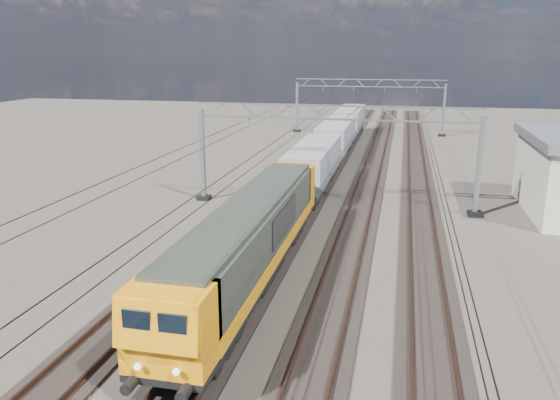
% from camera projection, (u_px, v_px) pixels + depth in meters
% --- Properties ---
extents(ground, '(160.00, 160.00, 0.00)m').
position_uv_depth(ground, '(324.00, 224.00, 34.48)').
color(ground, '#29241F').
rests_on(ground, ground).
extents(track_outer_west, '(2.60, 140.00, 0.30)m').
position_uv_depth(track_outer_west, '(233.00, 217.00, 35.73)').
color(track_outer_west, black).
rests_on(track_outer_west, ground).
extents(track_loco, '(2.60, 140.00, 0.30)m').
position_uv_depth(track_loco, '(293.00, 221.00, 34.88)').
color(track_loco, black).
rests_on(track_loco, ground).
extents(track_inner_east, '(2.60, 140.00, 0.30)m').
position_uv_depth(track_inner_east, '(356.00, 225.00, 34.04)').
color(track_inner_east, black).
rests_on(track_inner_east, ground).
extents(track_outer_east, '(2.60, 140.00, 0.30)m').
position_uv_depth(track_outer_east, '(422.00, 230.00, 33.19)').
color(track_outer_east, black).
rests_on(track_outer_east, ground).
extents(catenary_gantry_mid, '(19.90, 0.90, 7.11)m').
position_uv_depth(catenary_gantry_mid, '(334.00, 152.00, 37.21)').
color(catenary_gantry_mid, '#959BA3').
rests_on(catenary_gantry_mid, ground).
extents(catenary_gantry_far, '(19.90, 0.90, 7.11)m').
position_uv_depth(catenary_gantry_far, '(369.00, 104.00, 71.09)').
color(catenary_gantry_far, '#959BA3').
rests_on(catenary_gantry_far, ground).
extents(overhead_wires, '(12.03, 140.00, 0.53)m').
position_uv_depth(overhead_wires, '(341.00, 118.00, 40.49)').
color(overhead_wires, black).
rests_on(overhead_wires, ground).
extents(locomotive, '(2.76, 21.10, 3.62)m').
position_uv_depth(locomotive, '(252.00, 237.00, 25.11)').
color(locomotive, black).
rests_on(locomotive, ground).
extents(hopper_wagon_lead, '(3.38, 13.00, 3.25)m').
position_uv_depth(hopper_wagon_lead, '(314.00, 164.00, 41.79)').
color(hopper_wagon_lead, black).
rests_on(hopper_wagon_lead, ground).
extents(hopper_wagon_mid, '(3.38, 13.00, 3.25)m').
position_uv_depth(hopper_wagon_mid, '(336.00, 137.00, 55.15)').
color(hopper_wagon_mid, black).
rests_on(hopper_wagon_mid, ground).
extents(hopper_wagon_third, '(3.38, 13.00, 3.25)m').
position_uv_depth(hopper_wagon_third, '(350.00, 120.00, 68.52)').
color(hopper_wagon_third, black).
rests_on(hopper_wagon_third, ground).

